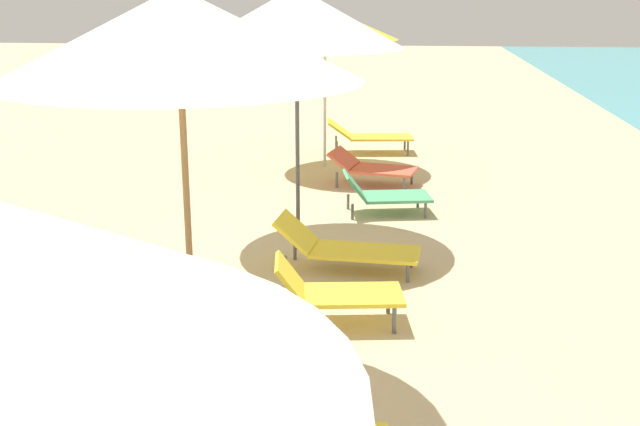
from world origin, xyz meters
name	(u,v)px	position (x,y,z in m)	size (l,w,h in m)	color
umbrella_second	(178,35)	(-0.05, 3.76, 2.70)	(2.58, 2.58, 3.08)	olive
lounger_second_shoreside	(334,291)	(0.93, 5.05, 0.33)	(1.23, 0.70, 0.64)	yellow
umbrella_third	(296,17)	(0.28, 7.59, 2.67)	(2.51, 2.51, 3.08)	#4C4C51
lounger_third_shoreside	(384,194)	(1.32, 8.76, 0.28)	(1.27, 0.81, 0.58)	#4CA572
lounger_third_inland	(344,246)	(0.93, 6.48, 0.28)	(1.62, 0.71, 0.59)	yellow
umbrella_farthest	(325,23)	(0.24, 11.58, 2.42)	(2.44, 2.44, 2.75)	silver
lounger_farthest_shoreside	(368,135)	(0.95, 12.81, 0.34)	(1.64, 0.79, 0.62)	yellow
lounger_farthest_inland	(372,167)	(1.10, 10.30, 0.30)	(1.44, 0.95, 0.55)	#D8593F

